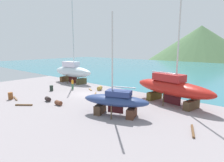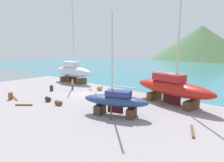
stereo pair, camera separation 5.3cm
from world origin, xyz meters
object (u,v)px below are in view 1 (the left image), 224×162
(worker, at_px, (72,84))
(barrel_tipped_right, at_px, (48,99))
(barrel_tar_black, at_px, (11,96))
(barrel_ochre, at_px, (51,88))
(sailboat_far_slipway, at_px, (116,101))
(barrel_tipped_left, at_px, (100,88))
(sailboat_large_starboard, at_px, (73,71))
(sailboat_small_center, at_px, (172,87))
(barrel_tipped_center, at_px, (58,103))

(worker, xyz_separation_m, barrel_tipped_right, (3.32, -6.41, -0.60))
(worker, xyz_separation_m, barrel_tar_black, (-1.18, -9.11, -0.42))
(barrel_tipped_right, relative_size, barrel_ochre, 0.94)
(sailboat_far_slipway, height_order, barrel_tipped_right, sailboat_far_slipway)
(barrel_tipped_left, bearing_deg, worker, -148.10)
(sailboat_far_slipway, xyz_separation_m, worker, (-12.97, 4.64, -0.63))
(sailboat_large_starboard, bearing_deg, barrel_tar_black, -78.85)
(sailboat_small_center, xyz_separation_m, worker, (-15.47, -2.76, -1.17))
(sailboat_far_slipway, xyz_separation_m, sailboat_small_center, (2.49, 7.39, 0.54))
(barrel_tipped_right, relative_size, barrel_tipped_center, 0.92)
(barrel_tar_black, distance_m, barrel_ochre, 6.24)
(worker, bearing_deg, sailboat_large_starboard, 70.53)
(barrel_ochre, bearing_deg, barrel_tar_black, -86.44)
(worker, bearing_deg, barrel_tipped_left, -39.50)
(sailboat_small_center, relative_size, barrel_tipped_center, 20.77)
(sailboat_small_center, bearing_deg, barrel_ochre, -150.55)
(sailboat_small_center, xyz_separation_m, barrel_ochre, (-17.04, -5.63, -1.63))
(sailboat_large_starboard, distance_m, barrel_tipped_center, 14.60)
(sailboat_large_starboard, height_order, worker, sailboat_large_starboard)
(worker, relative_size, barrel_tar_black, 1.85)
(barrel_ochre, distance_m, barrel_tipped_left, 7.51)
(sailboat_small_center, distance_m, barrel_ochre, 18.02)
(worker, bearing_deg, sailboat_far_slipway, -91.08)
(barrel_tipped_left, relative_size, barrel_tipped_center, 1.10)
(sailboat_large_starboard, xyz_separation_m, worker, (4.64, -3.63, -1.32))
(barrel_tipped_right, xyz_separation_m, barrel_ochre, (-4.89, 3.53, 0.14))
(sailboat_far_slipway, bearing_deg, barrel_ochre, -27.85)
(sailboat_small_center, height_order, worker, sailboat_small_center)
(barrel_tar_black, distance_m, barrel_tipped_left, 12.51)
(sailboat_large_starboard, xyz_separation_m, sailboat_small_center, (20.10, -0.88, -0.15))
(barrel_ochre, relative_size, barrel_tipped_left, 0.90)
(worker, bearing_deg, barrel_ochre, 169.96)
(sailboat_far_slipway, bearing_deg, barrel_tipped_right, -10.57)
(barrel_tipped_right, height_order, barrel_tipped_center, barrel_tipped_right)
(barrel_ochre, bearing_deg, sailboat_far_slipway, -6.90)
(barrel_tar_black, height_order, barrel_ochre, barrel_tar_black)
(worker, bearing_deg, sailboat_small_center, -61.31)
(sailboat_large_starboard, relative_size, barrel_tipped_left, 16.17)
(barrel_tipped_right, relative_size, barrel_tipped_left, 0.84)
(barrel_ochre, bearing_deg, barrel_tipped_right, -35.82)
(sailboat_large_starboard, xyz_separation_m, barrel_tar_black, (3.45, -12.74, -1.75))
(worker, distance_m, barrel_tar_black, 9.19)
(barrel_tar_black, bearing_deg, barrel_tipped_right, 30.96)
(sailboat_small_center, bearing_deg, worker, -158.74)
(sailboat_large_starboard, relative_size, sailboat_far_slipway, 1.52)
(sailboat_far_slipway, bearing_deg, sailboat_large_starboard, -46.10)
(sailboat_far_slipway, distance_m, barrel_tar_black, 14.88)
(sailboat_large_starboard, height_order, sailboat_small_center, sailboat_small_center)
(barrel_tar_black, bearing_deg, barrel_ochre, 93.56)
(worker, height_order, barrel_tar_black, worker)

